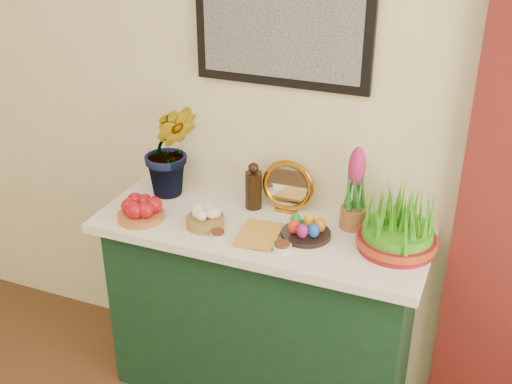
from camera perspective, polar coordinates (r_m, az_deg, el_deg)
sideboard at (r=2.94m, az=0.37°, el=-10.86°), size 1.30×0.45×0.85m
tablecloth at (r=2.70m, az=0.40°, el=-3.35°), size 1.40×0.55×0.04m
hyacinth_green at (r=2.85m, az=-7.68°, el=5.07°), size 0.37×0.35×0.58m
apple_bowl at (r=2.76m, az=-10.25°, el=-1.61°), size 0.21×0.21×0.10m
garlic_basket at (r=2.67m, az=-4.55°, el=-2.33°), size 0.21×0.21×0.09m
vinegar_cruet at (r=2.78m, az=-0.22°, el=0.37°), size 0.07×0.07×0.21m
mirror at (r=2.76m, az=2.85°, el=0.48°), size 0.23×0.07×0.23m
book at (r=2.62m, az=-1.42°, el=-3.50°), size 0.16×0.22×0.03m
spice_dish_left at (r=2.60m, az=-3.40°, el=-3.75°), size 0.07×0.07×0.03m
spice_dish_right at (r=2.52m, az=2.32°, el=-4.86°), size 0.08×0.08×0.03m
egg_plate at (r=2.60m, az=4.45°, el=-3.36°), size 0.26×0.26×0.08m
hyacinth_pink at (r=2.63m, az=8.81°, el=-0.01°), size 0.11×0.11×0.36m
wheatgrass_sabzeh at (r=2.53m, az=12.56°, el=-2.72°), size 0.32×0.32×0.26m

